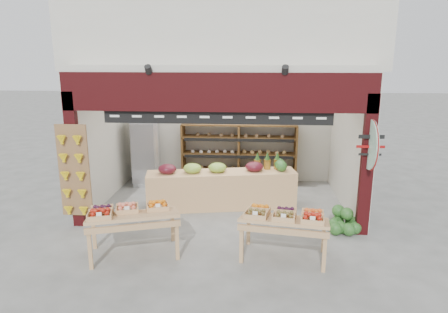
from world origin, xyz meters
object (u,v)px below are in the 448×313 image
refrigerator (146,152)px  watermelon_pile (344,223)px  cardboard_stack (169,195)px  display_table_left (127,213)px  back_shelving (239,139)px  mid_counter (221,188)px  display_table_right (285,217)px

refrigerator → watermelon_pile: bearing=-39.5°
cardboard_stack → refrigerator: bearing=120.8°
display_table_left → watermelon_pile: display_table_left is taller
back_shelving → refrigerator: 2.43m
refrigerator → cardboard_stack: (0.88, -1.47, -0.64)m
back_shelving → refrigerator: bearing=-173.2°
mid_counter → display_table_left: mid_counter is taller
mid_counter → refrigerator: bearing=143.5°
refrigerator → watermelon_pile: (4.54, -2.64, -0.70)m
cardboard_stack → mid_counter: size_ratio=0.29×
mid_counter → display_table_left: (-1.40, -2.26, 0.28)m
back_shelving → mid_counter: size_ratio=0.90×
display_table_left → display_table_right: (2.63, 0.05, -0.00)m
back_shelving → watermelon_pile: (2.14, -2.93, -1.01)m
back_shelving → mid_counter: (-0.32, -1.82, -0.73)m
refrigerator → back_shelving: bearing=-2.5°
mid_counter → display_table_right: size_ratio=2.17×
display_table_right → watermelon_pile: 1.75m
display_table_right → display_table_left: bearing=-178.9°
cardboard_stack → display_table_left: display_table_left is taller
cardboard_stack → mid_counter: bearing=-3.3°
back_shelving → watermelon_pile: size_ratio=4.51×
cardboard_stack → watermelon_pile: cardboard_stack is taller
display_table_left → display_table_right: 2.63m
back_shelving → refrigerator: back_shelving is taller
display_table_left → mid_counter: bearing=58.3°
refrigerator → mid_counter: (2.08, -1.54, -0.43)m
display_table_left → display_table_right: display_table_left is taller
display_table_left → display_table_right: bearing=1.1°
refrigerator → mid_counter: bearing=-45.8°
refrigerator → cardboard_stack: size_ratio=1.83×
mid_counter → watermelon_pile: mid_counter is taller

